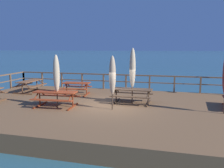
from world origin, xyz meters
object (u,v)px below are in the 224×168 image
object	(u,v)px
picnic_table_mid_right	(132,93)
patio_umbrella_tall_mid_left	(56,74)
picnic_table_back_left	(76,86)
picnic_table_front_left	(56,95)
patio_umbrella_short_mid	(133,68)
picnic_table_back_right	(30,84)
patio_umbrella_tall_mid_right	(112,76)

from	to	relation	value
picnic_table_mid_right	patio_umbrella_tall_mid_left	bearing A→B (deg)	-154.95
picnic_table_back_left	patio_umbrella_tall_mid_left	size ratio (longest dim) A/B	0.69
picnic_table_front_left	patio_umbrella_short_mid	bearing A→B (deg)	25.69
patio_umbrella_short_mid	picnic_table_front_left	bearing A→B (deg)	-154.31
picnic_table_front_left	patio_umbrella_short_mid	size ratio (longest dim) A/B	0.76
picnic_table_back_right	patio_umbrella_tall_mid_left	size ratio (longest dim) A/B	0.78
picnic_table_front_left	patio_umbrella_tall_mid_left	size ratio (longest dim) A/B	0.85
patio_umbrella_tall_mid_right	patio_umbrella_short_mid	world-z (taller)	patio_umbrella_short_mid
picnic_table_front_left	patio_umbrella_tall_mid_right	distance (m)	3.07
picnic_table_mid_right	patio_umbrella_tall_mid_right	xyz separation A→B (m)	(-0.68, -1.57, 1.06)
patio_umbrella_tall_mid_left	patio_umbrella_tall_mid_right	bearing A→B (deg)	1.50
patio_umbrella_short_mid	picnic_table_back_right	bearing A→B (deg)	168.62
picnic_table_front_left	picnic_table_back_right	xyz separation A→B (m)	(-3.58, 3.15, -0.00)
picnic_table_back_left	patio_umbrella_tall_mid_right	bearing A→B (deg)	-43.65
picnic_table_back_left	picnic_table_front_left	world-z (taller)	same
picnic_table_back_left	picnic_table_back_right	bearing A→B (deg)	178.58
patio_umbrella_tall_mid_right	picnic_table_back_right	bearing A→B (deg)	154.92
picnic_table_back_left	picnic_table_mid_right	xyz separation A→B (m)	(3.76, -1.37, 0.01)
picnic_table_back_left	picnic_table_front_left	size ratio (longest dim) A/B	0.81
picnic_table_back_left	patio_umbrella_tall_mid_left	bearing A→B (deg)	-85.34
picnic_table_front_left	patio_umbrella_tall_mid_right	xyz separation A→B (m)	(2.88, 0.13, 1.06)
picnic_table_mid_right	patio_umbrella_short_mid	distance (m)	1.29
picnic_table_back_right	patio_umbrella_tall_mid_left	xyz separation A→B (m)	(3.63, -3.10, 1.09)
patio_umbrella_tall_mid_left	picnic_table_back_left	bearing A→B (deg)	94.66
picnic_table_front_left	picnic_table_mid_right	world-z (taller)	same
picnic_table_back_left	picnic_table_mid_right	world-z (taller)	same
picnic_table_back_left	patio_umbrella_tall_mid_right	size ratio (longest dim) A/B	0.70
patio_umbrella_tall_mid_right	patio_umbrella_short_mid	bearing A→B (deg)	66.66
picnic_table_mid_right	patio_umbrella_short_mid	size ratio (longest dim) A/B	0.73
picnic_table_back_left	picnic_table_back_right	world-z (taller)	same
patio_umbrella_tall_mid_right	picnic_table_back_left	bearing A→B (deg)	136.35
picnic_table_mid_right	picnic_table_back_right	size ratio (longest dim) A/B	1.06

